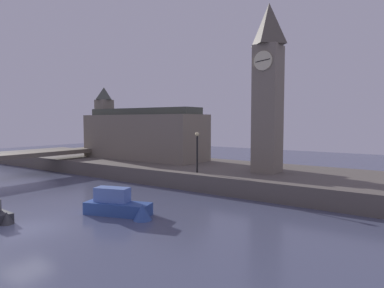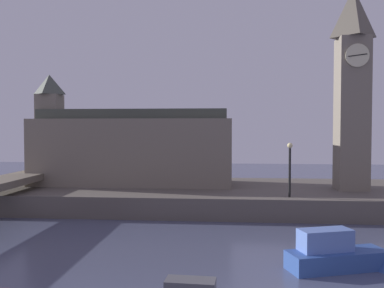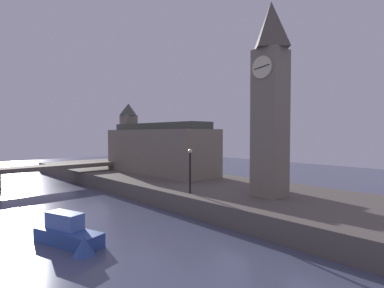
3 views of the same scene
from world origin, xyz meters
name	(u,v)px [view 1 (image 1 of 3)]	position (x,y,z in m)	size (l,w,h in m)	color
ground_plane	(27,229)	(0.00, 0.00, 0.00)	(120.00, 120.00, 0.00)	#474C66
far_embankment	(213,173)	(0.00, 20.00, 0.75)	(70.00, 12.00, 1.50)	#5B544C
clock_tower	(268,86)	(6.36, 19.07, 9.31)	(2.42, 2.46, 15.05)	slate
parliament_hall	(141,134)	(-11.11, 21.01, 4.53)	(16.30, 5.43, 9.14)	slate
streetlamp	(197,147)	(1.28, 15.27, 3.80)	(0.36, 0.36, 3.65)	black
boat_tour_blue	(121,206)	(2.24, 5.13, 0.62)	(5.34, 2.75, 1.85)	#2D4C93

